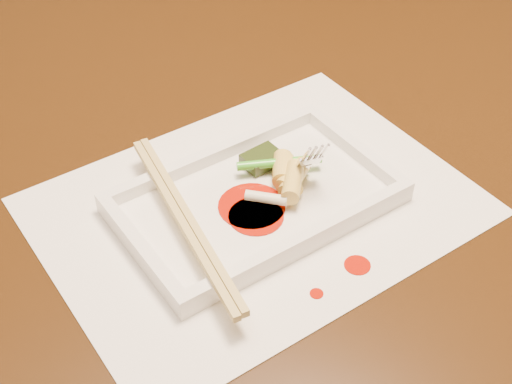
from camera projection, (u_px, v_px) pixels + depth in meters
table at (144, 204)px, 0.84m from camera, size 1.40×0.90×0.75m
placemat at (256, 206)px, 0.69m from camera, size 0.40×0.30×0.00m
sauce_splatter_a at (357, 265)px, 0.63m from camera, size 0.02×0.02×0.00m
sauce_splatter_b at (317, 294)px, 0.61m from camera, size 0.01×0.01×0.00m
plate_base at (256, 203)px, 0.69m from camera, size 0.26×0.16×0.01m
plate_rim_far at (215, 154)px, 0.72m from camera, size 0.26×0.01×0.01m
plate_rim_near at (303, 240)px, 0.63m from camera, size 0.26×0.01×0.01m
plate_rim_left at (140, 248)px, 0.63m from camera, size 0.01×0.14×0.01m
plate_rim_right at (355, 148)px, 0.73m from camera, size 0.01×0.14×0.01m
veg_piece at (262, 159)px, 0.72m from camera, size 0.04×0.03×0.01m
scallion_white at (266, 198)px, 0.67m from camera, size 0.03×0.04×0.01m
scallion_green at (279, 163)px, 0.71m from camera, size 0.08×0.05×0.01m
chopstick_a at (181, 221)px, 0.64m from camera, size 0.05×0.24×0.01m
chopstick_b at (189, 217)px, 0.64m from camera, size 0.05×0.24×0.01m
fork at (306, 103)px, 0.68m from camera, size 0.09×0.10×0.14m
sauce_blob_0 at (256, 216)px, 0.67m from camera, size 0.05×0.05×0.00m
sauce_blob_1 at (252, 206)px, 0.68m from camera, size 0.06×0.06×0.00m
rice_cake_0 at (293, 180)px, 0.69m from camera, size 0.04×0.04×0.02m
rice_cake_1 at (282, 169)px, 0.70m from camera, size 0.04×0.04×0.02m
rice_cake_2 at (293, 182)px, 0.68m from camera, size 0.05×0.05×0.02m
rice_cake_3 at (293, 176)px, 0.69m from camera, size 0.04×0.03×0.02m
rice_cake_4 at (290, 175)px, 0.70m from camera, size 0.04×0.05×0.02m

